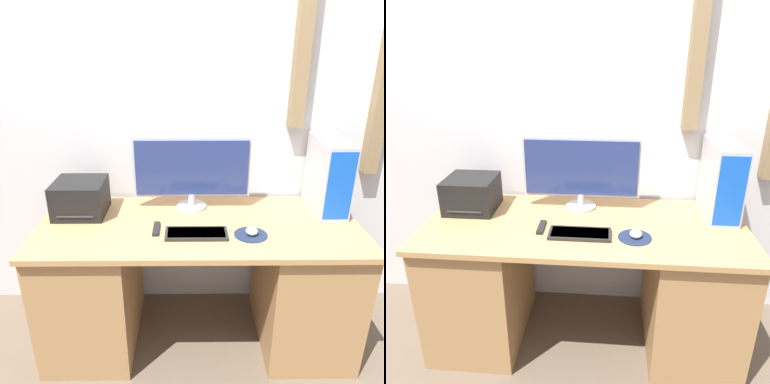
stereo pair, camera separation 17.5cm
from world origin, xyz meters
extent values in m
cube|color=silver|center=(0.00, 0.79, 1.35)|extent=(6.40, 0.05, 2.70)
cube|color=olive|center=(0.57, 0.73, 1.80)|extent=(0.08, 0.08, 1.12)
cube|color=tan|center=(0.00, 0.37, 0.77)|extent=(1.75, 0.74, 0.03)
cube|color=#A4794B|center=(-0.62, 0.37, 0.38)|extent=(0.49, 0.68, 0.75)
cube|color=#A4794B|center=(0.62, 0.37, 0.38)|extent=(0.49, 0.68, 0.75)
cylinder|color=#B7B7BC|center=(-0.04, 0.58, 0.79)|extent=(0.17, 0.17, 0.02)
cylinder|color=#B7B7BC|center=(-0.04, 0.58, 0.83)|extent=(0.04, 0.04, 0.07)
cube|color=#B7B7BC|center=(-0.04, 0.59, 1.03)|extent=(0.68, 0.03, 0.35)
cube|color=navy|center=(-0.04, 0.57, 1.03)|extent=(0.65, 0.01, 0.32)
cube|color=black|center=(-0.02, 0.24, 0.79)|extent=(0.32, 0.14, 0.02)
cube|color=#424242|center=(-0.02, 0.24, 0.79)|extent=(0.29, 0.11, 0.01)
cylinder|color=#19233D|center=(0.27, 0.23, 0.78)|extent=(0.17, 0.17, 0.00)
ellipsoid|color=silver|center=(0.27, 0.24, 0.80)|extent=(0.06, 0.07, 0.04)
cube|color=#B2B2B7|center=(0.75, 0.55, 0.99)|extent=(0.16, 0.37, 0.42)
cube|color=blue|center=(0.75, 0.37, 0.99)|extent=(0.14, 0.01, 0.38)
cube|color=black|center=(-0.67, 0.50, 0.88)|extent=(0.28, 0.27, 0.20)
cube|color=#333333|center=(-0.67, 0.42, 0.82)|extent=(0.20, 0.12, 0.01)
cube|color=black|center=(-0.23, 0.29, 0.79)|extent=(0.03, 0.14, 0.02)
camera|label=1|loc=(-0.05, -1.46, 1.72)|focal=35.00mm
camera|label=2|loc=(0.12, -1.45, 1.72)|focal=35.00mm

